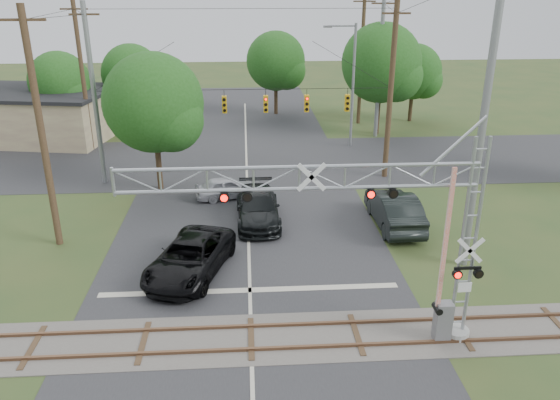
{
  "coord_description": "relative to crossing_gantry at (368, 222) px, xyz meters",
  "views": [
    {
      "loc": [
        -0.03,
        -15.1,
        12.45
      ],
      "look_at": [
        1.45,
        7.5,
        3.42
      ],
      "focal_mm": 35.0,
      "sensor_mm": 36.0,
      "label": 1
    }
  ],
  "objects": [
    {
      "name": "suv_dark",
      "position": [
        3.93,
        10.24,
        -3.92
      ],
      "size": [
        2.11,
        5.84,
        1.91
      ],
      "primitive_type": "imported",
      "rotation": [
        0.0,
        0.0,
        3.16
      ],
      "color": "black",
      "rests_on": "ground"
    },
    {
      "name": "traffic_signal_span",
      "position": [
        -3.15,
        18.36,
        0.76
      ],
      "size": [
        19.34,
        0.36,
        11.5
      ],
      "color": "gray",
      "rests_on": "ground"
    },
    {
      "name": "road_main",
      "position": [
        -4.06,
        8.36,
        -4.87
      ],
      "size": [
        14.0,
        90.0,
        0.02
      ],
      "primitive_type": "cube",
      "color": "#2D2C2F",
      "rests_on": "ground"
    },
    {
      "name": "car_dark",
      "position": [
        -3.49,
        11.31,
        -4.04
      ],
      "size": [
        2.45,
        5.81,
        1.67
      ],
      "primitive_type": "imported",
      "rotation": [
        0.0,
        0.0,
        0.02
      ],
      "color": "black",
      "rests_on": "ground"
    },
    {
      "name": "road_cross",
      "position": [
        -4.06,
        22.36,
        -4.87
      ],
      "size": [
        90.0,
        12.0,
        0.02
      ],
      "primitive_type": "cube",
      "color": "#2D2C2F",
      "rests_on": "ground"
    },
    {
      "name": "crossing_gantry",
      "position": [
        0.0,
        0.0,
        0.0
      ],
      "size": [
        12.61,
        1.0,
        7.8
      ],
      "color": "gray",
      "rests_on": "ground"
    },
    {
      "name": "pickup_black",
      "position": [
        -6.74,
        5.54,
        -4.05
      ],
      "size": [
        4.39,
        6.53,
        1.66
      ],
      "primitive_type": "imported",
      "rotation": [
        0.0,
        0.0,
        -0.3
      ],
      "color": "black",
      "rests_on": "ground"
    },
    {
      "name": "streetlight",
      "position": [
        4.27,
        25.95,
        0.52
      ],
      "size": [
        2.57,
        0.27,
        9.65
      ],
      "color": "gray",
      "rests_on": "ground"
    },
    {
      "name": "sedan_silver",
      "position": [
        -5.27,
        15.01,
        -4.2
      ],
      "size": [
        4.26,
        2.56,
        1.36
      ],
      "primitive_type": "imported",
      "rotation": [
        0.0,
        0.0,
        1.83
      ],
      "color": "#A9ABB1",
      "rests_on": "ground"
    },
    {
      "name": "railroad_track",
      "position": [
        -4.06,
        0.36,
        -4.85
      ],
      "size": [
        90.0,
        3.2,
        0.17
      ],
      "color": "#524B47",
      "rests_on": "ground"
    },
    {
      "name": "utility_poles",
      "position": [
        -1.69,
        20.23,
        1.25
      ],
      "size": [
        25.63,
        28.43,
        13.66
      ],
      "color": "#3E2C1C",
      "rests_on": "ground"
    },
    {
      "name": "treeline",
      "position": [
        -5.54,
        28.23,
        0.7
      ],
      "size": [
        57.58,
        29.05,
        9.94
      ],
      "color": "#39291A",
      "rests_on": "ground"
    },
    {
      "name": "ground",
      "position": [
        -4.06,
        -1.64,
        -4.88
      ],
      "size": [
        160.0,
        160.0,
        0.0
      ],
      "primitive_type": "plane",
      "color": "#2E4520",
      "rests_on": "ground"
    },
    {
      "name": "commercial_building",
      "position": [
        -24.13,
        30.75,
        -2.83
      ],
      "size": [
        18.75,
        11.83,
        4.08
      ],
      "rotation": [
        0.0,
        0.0,
        -0.17
      ],
      "color": "#8F765F",
      "rests_on": "ground"
    }
  ]
}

